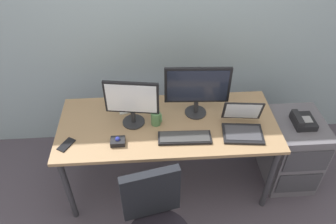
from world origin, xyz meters
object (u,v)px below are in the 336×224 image
Objects in this scene: keyboard at (185,138)px; banana at (244,109)px; monitor_main at (197,88)px; laptop at (243,125)px; trackball_mouse at (118,141)px; cell_phone at (66,145)px; desk_phone at (303,121)px; paper_notepad at (127,106)px; monitor_side at (132,101)px; file_cabinet at (292,151)px; coffee_mug at (156,118)px.

banana is (0.54, 0.30, 0.01)m from keyboard.
laptop is at bearing -34.44° from monitor_main.
trackball_mouse is 0.77× the size of cell_phone.
paper_notepad is at bearing 169.86° from desk_phone.
cell_phone is (-1.91, -0.17, 0.03)m from desk_phone.
trackball_mouse is 0.45m from paper_notepad.
trackball_mouse reaches higher than cell_phone.
monitor_main reaches higher than desk_phone.
monitor_side is at bearing -170.63° from monitor_main.
trackball_mouse is (-0.98, -0.08, -0.03)m from laptop.
file_cabinet is at bearing -7.41° from monitor_main.
coffee_mug is at bearing -44.29° from paper_notepad.
trackball_mouse is at bearing -146.02° from coffee_mug.
cell_phone is (-1.37, -0.07, -0.05)m from laptop.
banana is at bearing -7.17° from paper_notepad.
trackball_mouse is 0.36m from coffee_mug.
monitor_main is at bearing 47.76° from cell_phone.
desk_phone is 0.96× the size of paper_notepad.
file_cabinet is 0.38m from desk_phone.
monitor_main is at bearing 171.48° from desk_phone.
coffee_mug is 0.82× the size of cell_phone.
paper_notepad is (0.05, 0.44, -0.02)m from trackball_mouse.
file_cabinet is 1.32× the size of monitor_main.
monitor_main is 0.48m from banana.
desk_phone is at bearing 36.32° from cell_phone.
coffee_mug is (0.18, -0.03, -0.17)m from monitor_side.
cell_phone reaches higher than file_cabinet.
monitor_main reaches higher than coffee_mug.
banana is at bearing 163.71° from desk_phone.
desk_phone is 0.49m from banana.
file_cabinet is at bearing -0.23° from coffee_mug.
trackball_mouse is (-1.53, -0.20, 0.43)m from file_cabinet.
monitor_side reaches higher than cell_phone.
monitor_main reaches higher than laptop.
desk_phone is 0.48× the size of keyboard.
keyboard is at bearing -43.18° from paper_notepad.
cell_phone is at bearing -167.85° from banana.
laptop is at bearing 34.20° from cell_phone.
paper_notepad is 1.09× the size of banana.
file_cabinet is at bearing 10.23° from keyboard.
file_cabinet is 4.88× the size of cell_phone.
monitor_main is at bearing 172.59° from file_cabinet.
laptop reaches higher than paper_notepad.
laptop reaches higher than desk_phone.
coffee_mug is at bearing 33.98° from trackball_mouse.
cell_phone is at bearing -135.46° from paper_notepad.
monitor_main is 0.41m from keyboard.
monitor_main is 1.54× the size of laptop.
laptop is at bearing -10.23° from coffee_mug.
cell_phone is at bearing -179.56° from keyboard.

